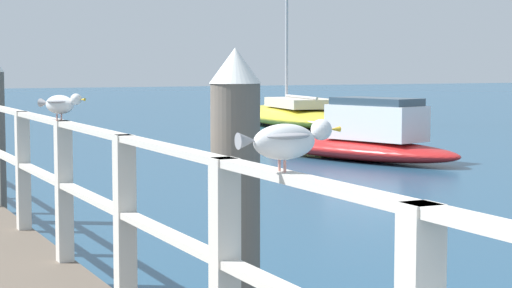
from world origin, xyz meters
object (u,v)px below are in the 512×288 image
object	(u,v)px
seagull_foreground	(286,139)
boat_0	(291,114)
seagull_background	(61,103)
dock_piling_near	(236,240)
boat_3	(363,139)

from	to	relation	value
seagull_foreground	boat_0	xyz separation A→B (m)	(12.82, 24.36, -1.39)
seagull_background	boat_0	size ratio (longest dim) A/B	0.04
seagull_foreground	boat_0	distance (m)	27.57
dock_piling_near	seagull_foreground	size ratio (longest dim) A/B	4.61
seagull_background	boat_0	world-z (taller)	boat_0
boat_0	seagull_background	bearing A→B (deg)	-114.08
dock_piling_near	seagull_foreground	bearing A→B (deg)	-105.52
seagull_background	boat_3	bearing A→B (deg)	-164.63
boat_0	seagull_foreground	bearing A→B (deg)	-109.80
dock_piling_near	boat_0	xyz separation A→B (m)	(12.45, 23.03, -0.70)
dock_piling_near	seagull_foreground	world-z (taller)	dock_piling_near
seagull_background	boat_3	distance (m)	13.43
dock_piling_near	seagull_background	xyz separation A→B (m)	(-0.38, 2.53, 0.68)
boat_0	boat_3	bearing A→B (deg)	-101.78
seagull_foreground	seagull_background	size ratio (longest dim) A/B	1.11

